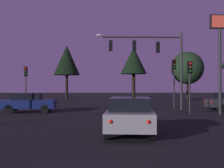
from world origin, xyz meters
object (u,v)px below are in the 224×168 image
(store_sign_illuminated, at_px, (220,42))
(tree_center_horizon, at_px, (67,60))
(car_nearside_lane, at_px, (130,115))
(tree_behind_sign, at_px, (134,61))
(traffic_light_median, at_px, (26,79))
(traffic_light_corner_right, at_px, (174,74))
(traffic_signal_mast_arm, at_px, (153,54))
(car_crossing_left, at_px, (29,102))
(tree_right_cluster, at_px, (187,68))
(traffic_light_corner_left, at_px, (190,76))

(store_sign_illuminated, height_order, tree_center_horizon, tree_center_horizon)
(car_nearside_lane, distance_m, tree_behind_sign, 26.19)
(traffic_light_median, relative_size, car_nearside_lane, 0.81)
(traffic_light_corner_right, distance_m, car_nearside_lane, 16.35)
(store_sign_illuminated, relative_size, tree_center_horizon, 0.84)
(traffic_signal_mast_arm, height_order, car_nearside_lane, traffic_signal_mast_arm)
(traffic_light_median, xyz_separation_m, tree_behind_sign, (10.98, 10.35, 2.54))
(traffic_signal_mast_arm, height_order, car_crossing_left, traffic_signal_mast_arm)
(car_crossing_left, height_order, tree_behind_sign, tree_behind_sign)
(traffic_signal_mast_arm, bearing_deg, tree_behind_sign, 91.74)
(traffic_light_median, relative_size, car_crossing_left, 0.93)
(traffic_light_corner_right, relative_size, car_crossing_left, 1.09)
(traffic_light_median, height_order, store_sign_illuminated, store_sign_illuminated)
(traffic_light_median, bearing_deg, tree_center_horizon, 85.57)
(tree_behind_sign, xyz_separation_m, tree_center_horizon, (-9.51, 8.67, 0.84))
(car_crossing_left, xyz_separation_m, tree_right_cluster, (18.54, 21.47, 4.09))
(traffic_signal_mast_arm, relative_size, car_crossing_left, 1.78)
(traffic_signal_mast_arm, xyz_separation_m, tree_center_horizon, (-9.90, 21.37, 1.35))
(car_nearside_lane, relative_size, tree_behind_sign, 0.68)
(traffic_light_corner_left, relative_size, car_crossing_left, 0.93)
(tree_center_horizon, bearing_deg, tree_behind_sign, -42.35)
(car_crossing_left, relative_size, tree_right_cluster, 0.56)
(car_crossing_left, bearing_deg, store_sign_illuminated, -10.54)
(traffic_light_corner_left, relative_size, tree_right_cluster, 0.53)
(traffic_light_corner_right, distance_m, tree_center_horizon, 22.86)
(car_nearside_lane, bearing_deg, car_crossing_left, 121.97)
(traffic_light_corner_left, bearing_deg, car_nearside_lane, -119.09)
(traffic_light_corner_left, relative_size, traffic_light_median, 1.00)
(car_nearside_lane, distance_m, car_crossing_left, 13.07)
(tree_behind_sign, bearing_deg, store_sign_illuminated, -75.71)
(tree_behind_sign, relative_size, tree_right_cluster, 0.96)
(car_nearside_lane, xyz_separation_m, tree_center_horizon, (-6.75, 34.32, 5.34))
(traffic_light_corner_left, xyz_separation_m, tree_behind_sign, (-2.52, 16.17, 2.54))
(store_sign_illuminated, distance_m, tree_center_horizon, 29.36)
(tree_behind_sign, bearing_deg, traffic_light_corner_right, -75.46)
(store_sign_illuminated, bearing_deg, traffic_light_median, 156.03)
(car_crossing_left, bearing_deg, traffic_signal_mast_arm, 10.49)
(traffic_signal_mast_arm, height_order, tree_behind_sign, tree_behind_sign)
(traffic_light_corner_left, height_order, traffic_light_corner_right, traffic_light_corner_right)
(traffic_signal_mast_arm, height_order, traffic_light_corner_left, traffic_signal_mast_arm)
(traffic_light_corner_right, xyz_separation_m, tree_behind_sign, (-2.71, 10.43, 2.10))
(traffic_light_median, bearing_deg, traffic_signal_mast_arm, -11.68)
(traffic_signal_mast_arm, distance_m, car_crossing_left, 10.99)
(car_nearside_lane, bearing_deg, traffic_signal_mast_arm, 76.34)
(store_sign_illuminated, xyz_separation_m, tree_behind_sign, (-4.38, 17.18, 0.11))
(traffic_light_corner_left, relative_size, store_sign_illuminated, 0.55)
(traffic_light_corner_right, height_order, car_crossing_left, traffic_light_corner_right)
(traffic_light_corner_left, bearing_deg, store_sign_illuminated, -28.64)
(traffic_light_corner_right, height_order, traffic_light_median, traffic_light_corner_right)
(car_nearside_lane, xyz_separation_m, tree_behind_sign, (2.76, 25.65, 4.50))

